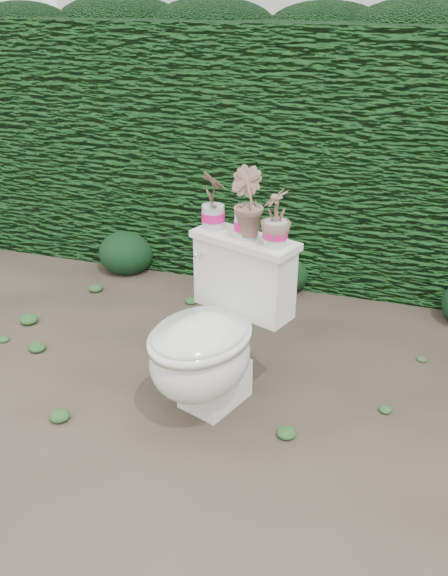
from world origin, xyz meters
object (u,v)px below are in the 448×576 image
(toilet, at_px, (212,339))
(potted_plant_left, at_px, (213,201))
(potted_plant_right, at_px, (276,220))
(potted_plant_center, at_px, (246,205))

(toilet, relative_size, potted_plant_left, 3.04)
(potted_plant_left, bearing_deg, potted_plant_right, -164.43)
(potted_plant_center, relative_size, potted_plant_right, 1.27)
(toilet, xyz_separation_m, potted_plant_left, (-0.09, 0.29, 0.55))
(toilet, bearing_deg, potted_plant_left, 127.16)
(potted_plant_left, xyz_separation_m, potted_plant_center, (0.18, -0.07, 0.02))
(potted_plant_left, bearing_deg, toilet, 142.73)
(toilet, relative_size, potted_plant_center, 2.64)
(potted_plant_center, bearing_deg, toilet, 102.72)
(potted_plant_left, height_order, potted_plant_center, potted_plant_center)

